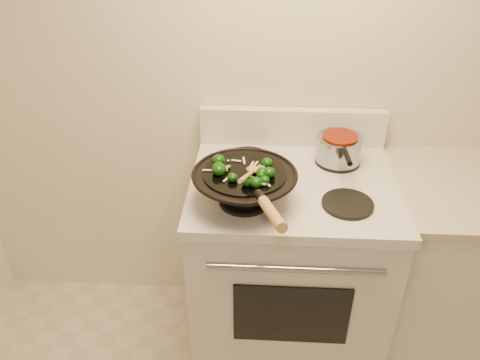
{
  "coord_description": "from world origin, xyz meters",
  "views": [
    {
      "loc": [
        -0.39,
        -0.33,
        1.87
      ],
      "look_at": [
        -0.46,
        1.01,
        1.02
      ],
      "focal_mm": 35.0,
      "sensor_mm": 36.0,
      "label": 1
    }
  ],
  "objects": [
    {
      "name": "stove",
      "position": [
        -0.27,
        1.17,
        0.47
      ],
      "size": [
        0.78,
        0.67,
        1.08
      ],
      "color": "silver",
      "rests_on": "ground"
    },
    {
      "name": "counter_unit",
      "position": [
        0.51,
        1.2,
        0.46
      ],
      "size": [
        0.89,
        0.62,
        0.91
      ],
      "color": "silver",
      "rests_on": "ground"
    },
    {
      "name": "stirfry",
      "position": [
        -0.45,
        1.0,
        1.06
      ],
      "size": [
        0.25,
        0.21,
        0.04
      ],
      "color": "#0B3408",
      "rests_on": "wok"
    },
    {
      "name": "wok",
      "position": [
        -0.45,
        1.02,
        0.99
      ],
      "size": [
        0.36,
        0.59,
        0.21
      ],
      "color": "black",
      "rests_on": "stove"
    },
    {
      "name": "wooden_spoon",
      "position": [
        -0.43,
        0.96,
        1.08
      ],
      "size": [
        0.07,
        0.24,
        0.1
      ],
      "color": "#A47A41",
      "rests_on": "wok"
    },
    {
      "name": "saucepan",
      "position": [
        -0.09,
        1.32,
        0.99
      ],
      "size": [
        0.18,
        0.29,
        0.11
      ],
      "color": "gray",
      "rests_on": "stove"
    }
  ]
}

